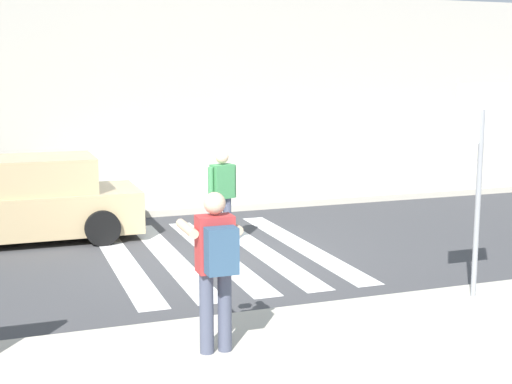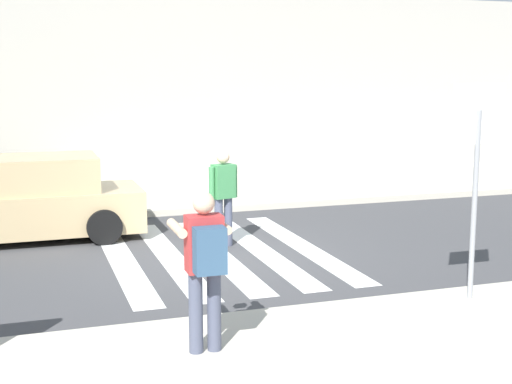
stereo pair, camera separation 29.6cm
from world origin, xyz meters
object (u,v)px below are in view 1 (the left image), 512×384
Objects in this scene: parked_car_tan at (28,202)px; stop_sign at (480,143)px; photographer_with_backpack at (216,259)px; pedestrian_crossing at (222,193)px.

stop_sign is at bearing -47.73° from parked_car_tan.
photographer_with_backpack is 5.22m from pedestrian_crossing.
pedestrian_crossing is (-2.16, 4.26, -1.21)m from stop_sign.
photographer_with_backpack is at bearing -169.39° from stop_sign.
stop_sign is at bearing -63.06° from pedestrian_crossing.
stop_sign reaches higher than pedestrian_crossing.
stop_sign is 3.97m from photographer_with_backpack.
pedestrian_crossing is (1.60, 4.96, -0.19)m from photographer_with_backpack.
stop_sign reaches higher than photographer_with_backpack.
pedestrian_crossing is at bearing 116.94° from stop_sign.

